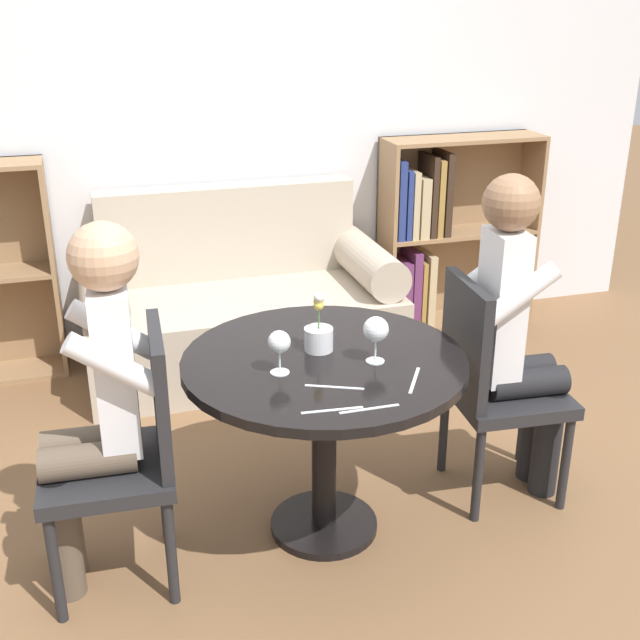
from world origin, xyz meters
name	(u,v)px	position (x,y,z in m)	size (l,w,h in m)	color
ground_plane	(324,527)	(0.00, 0.00, 0.00)	(16.00, 16.00, 0.00)	brown
back_wall	(216,98)	(0.00, 1.93, 1.35)	(5.20, 0.05, 2.70)	silver
round_table	(324,391)	(0.00, 0.00, 0.58)	(0.99, 0.99, 0.71)	black
couch	(240,310)	(0.00, 1.50, 0.31)	(1.60, 0.80, 0.92)	#B7A893
bookshelf_right	(436,235)	(1.23, 1.77, 0.55)	(0.93, 0.28, 1.11)	#93704C
chair_left	(128,448)	(-0.68, -0.05, 0.49)	(0.44, 0.44, 0.90)	#232326
chair_right	(491,380)	(0.68, 0.05, 0.49)	(0.45, 0.45, 0.90)	#232326
person_left	(94,401)	(-0.77, -0.04, 0.68)	(0.43, 0.36, 1.25)	brown
person_right	(517,333)	(0.77, 0.04, 0.69)	(0.43, 0.36, 1.29)	black
wine_glass_left	(279,343)	(-0.18, -0.07, 0.81)	(0.08, 0.08, 0.15)	white
wine_glass_right	(376,331)	(0.16, -0.08, 0.82)	(0.09, 0.09, 0.16)	white
flower_vase	(318,334)	(0.00, 0.07, 0.77)	(0.10, 0.10, 0.22)	silver
knife_left_setting	(332,410)	(-0.09, -0.37, 0.71)	(0.19, 0.03, 0.00)	silver
fork_left_setting	(414,380)	(0.23, -0.25, 0.71)	(0.11, 0.17, 0.00)	silver
knife_right_setting	(369,409)	(0.02, -0.39, 0.71)	(0.19, 0.01, 0.00)	silver
fork_right_setting	(334,387)	(-0.04, -0.22, 0.71)	(0.18, 0.09, 0.00)	silver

